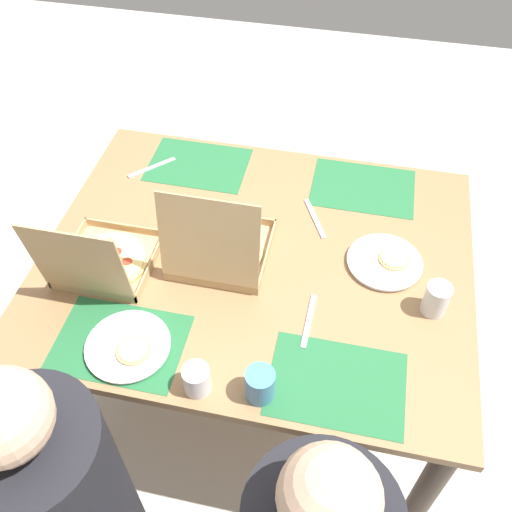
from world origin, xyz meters
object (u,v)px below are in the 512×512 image
object	(u,v)px
pizza_box_center	(220,248)
plate_far_left	(385,262)
pizza_box_corner_left	(103,261)
cup_dark	(197,379)
cup_red	(436,299)
plate_far_right	(129,347)
cup_clear_right	(260,384)

from	to	relation	value
pizza_box_center	plate_far_left	bearing A→B (deg)	-170.19
pizza_box_corner_left	cup_dark	distance (m)	0.51
cup_red	plate_far_right	bearing A→B (deg)	20.78
plate_far_left	cup_red	xyz separation A→B (m)	(-0.15, 0.15, 0.04)
plate_far_right	cup_dark	xyz separation A→B (m)	(-0.22, 0.08, 0.03)
pizza_box_center	cup_dark	world-z (taller)	pizza_box_center
cup_red	cup_clear_right	bearing A→B (deg)	40.18
pizza_box_corner_left	plate_far_left	xyz separation A→B (m)	(-0.84, -0.21, -0.04)
cup_dark	plate_far_right	bearing A→B (deg)	-18.91
pizza_box_corner_left	cup_red	distance (m)	0.99
pizza_box_corner_left	pizza_box_center	world-z (taller)	pizza_box_center
plate_far_left	cup_red	size ratio (longest dim) A/B	2.26
pizza_box_corner_left	plate_far_left	size ratio (longest dim) A/B	1.34
pizza_box_corner_left	pizza_box_center	distance (m)	0.35
plate_far_right	cup_red	world-z (taller)	cup_red
pizza_box_corner_left	cup_dark	xyz separation A→B (m)	(-0.39, 0.33, -0.01)
plate_far_left	cup_red	distance (m)	0.21
plate_far_right	cup_dark	bearing A→B (deg)	161.09
cup_clear_right	cup_dark	distance (m)	0.16
pizza_box_corner_left	cup_red	size ratio (longest dim) A/B	3.03
cup_red	cup_dark	bearing A→B (deg)	32.72
plate_far_right	cup_red	size ratio (longest dim) A/B	2.28
cup_red	cup_clear_right	xyz separation A→B (m)	(0.44, 0.37, -0.00)
pizza_box_corner_left	plate_far_left	world-z (taller)	pizza_box_corner_left
plate_far_left	cup_dark	xyz separation A→B (m)	(0.46, 0.54, 0.03)
cup_dark	cup_red	bearing A→B (deg)	-147.28
plate_far_left	plate_far_right	size ratio (longest dim) A/B	0.99
plate_far_right	pizza_box_corner_left	bearing A→B (deg)	-56.20
plate_far_right	cup_dark	world-z (taller)	cup_dark
pizza_box_corner_left	cup_dark	size ratio (longest dim) A/B	3.70
pizza_box_corner_left	pizza_box_center	xyz separation A→B (m)	(-0.33, -0.12, 0.00)
cup_red	cup_clear_right	world-z (taller)	cup_red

